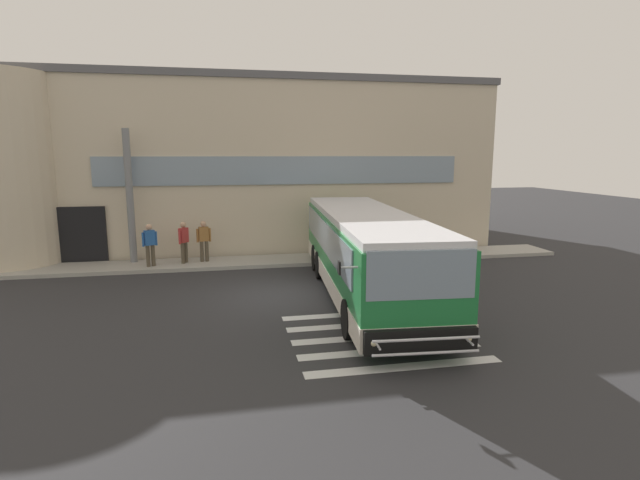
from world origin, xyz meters
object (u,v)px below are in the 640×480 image
at_px(passenger_near_column, 150,242).
at_px(passenger_by_doorway, 184,240).
at_px(entry_support_column, 130,197).
at_px(bus_main_foreground, 366,255).
at_px(passenger_at_curb_edge, 204,239).

xyz_separation_m(passenger_near_column, passenger_by_doorway, (1.27, 0.34, -0.03)).
height_order(entry_support_column, bus_main_foreground, entry_support_column).
distance_m(passenger_by_doorway, passenger_at_curb_edge, 0.79).
relative_size(passenger_by_doorway, passenger_at_curb_edge, 1.00).
xyz_separation_m(entry_support_column, passenger_near_column, (0.79, -0.97, -1.71)).
relative_size(bus_main_foreground, passenger_by_doorway, 6.96).
height_order(passenger_near_column, passenger_by_doorway, same).
height_order(entry_support_column, passenger_at_curb_edge, entry_support_column).
distance_m(entry_support_column, bus_main_foreground, 10.15).
bearing_deg(passenger_near_column, passenger_at_curb_edge, 13.07).
height_order(passenger_near_column, passenger_at_curb_edge, same).
bearing_deg(passenger_by_doorway, bus_main_foreground, -41.82).
xyz_separation_m(bus_main_foreground, passenger_at_curb_edge, (-5.22, 5.50, -0.25)).
height_order(entry_support_column, passenger_by_doorway, entry_support_column).
height_order(bus_main_foreground, passenger_at_curb_edge, bus_main_foreground).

